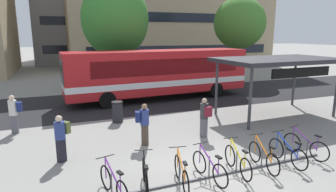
{
  "coord_description": "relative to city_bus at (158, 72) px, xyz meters",
  "views": [
    {
      "loc": [
        -4.16,
        -7.16,
        4.22
      ],
      "look_at": [
        0.4,
        4.6,
        1.49
      ],
      "focal_mm": 30.58,
      "sensor_mm": 36.0,
      "label": 1
    }
  ],
  "objects": [
    {
      "name": "ground",
      "position": [
        -1.98,
        -10.48,
        -1.78
      ],
      "size": [
        200.0,
        200.0,
        0.0
      ],
      "primitive_type": "plane",
      "color": "gray"
    },
    {
      "name": "parked_bicycle_blue_6",
      "position": [
        0.75,
        -10.82,
        -1.39
      ],
      "size": [
        0.52,
        1.72,
        0.99
      ],
      "rotation": [
        0.0,
        0.0,
        1.59
      ],
      "color": "black",
      "rests_on": "ground"
    },
    {
      "name": "commuter_maroon_pack_0",
      "position": [
        -0.61,
        -7.58,
        -0.82
      ],
      "size": [
        0.41,
        0.57,
        1.66
      ],
      "rotation": [
        0.0,
        0.0,
        1.78
      ],
      "color": "#565660",
      "rests_on": "ground"
    },
    {
      "name": "parked_bicycle_black_1",
      "position": [
        -4.12,
        -10.71,
        -1.39
      ],
      "size": [
        0.56,
        1.7,
        0.99
      ],
      "rotation": [
        0.0,
        0.0,
        1.36
      ],
      "color": "black",
      "rests_on": "ground"
    },
    {
      "name": "parked_bicycle_orange_5",
      "position": [
        -0.21,
        -10.8,
        -1.39
      ],
      "size": [
        0.52,
        1.72,
        0.99
      ],
      "rotation": [
        0.0,
        0.0,
        1.46
      ],
      "color": "black",
      "rests_on": "ground"
    },
    {
      "name": "parked_bicycle_purple_0",
      "position": [
        -5.0,
        -10.77,
        -1.39
      ],
      "size": [
        0.61,
        1.68,
        0.99
      ],
      "rotation": [
        0.0,
        0.0,
        1.82
      ],
      "color": "black",
      "rests_on": "ground"
    },
    {
      "name": "building_centre_block",
      "position": [
        0.1,
        30.51,
        5.68
      ],
      "size": [
        17.97,
        13.8,
        14.91
      ],
      "color": "gray",
      "rests_on": "ground"
    },
    {
      "name": "parked_bicycle_yellow_4",
      "position": [
        -1.17,
        -10.78,
        -1.39
      ],
      "size": [
        0.52,
        1.72,
        0.99
      ],
      "rotation": [
        0.0,
        0.0,
        1.46
      ],
      "color": "black",
      "rests_on": "ground"
    },
    {
      "name": "street_tree_1",
      "position": [
        9.45,
        4.75,
        3.42
      ],
      "size": [
        4.62,
        4.62,
        7.5
      ],
      "color": "brown",
      "rests_on": "ground"
    },
    {
      "name": "commuter_navy_pack_3",
      "position": [
        -3.21,
        -7.53,
        -0.83
      ],
      "size": [
        0.57,
        0.4,
        1.65
      ],
      "rotation": [
        0.0,
        0.0,
        6.1
      ],
      "color": "#47382D",
      "rests_on": "ground"
    },
    {
      "name": "commuter_olive_pack_2",
      "position": [
        -6.2,
        -7.91,
        -0.85
      ],
      "size": [
        0.6,
        0.57,
        1.62
      ],
      "rotation": [
        0.0,
        0.0,
        3.85
      ],
      "color": "black",
      "rests_on": "ground"
    },
    {
      "name": "parked_bicycle_purple_3",
      "position": [
        -2.19,
        -10.84,
        -1.39
      ],
      "size": [
        0.52,
        1.72,
        0.99
      ],
      "rotation": [
        0.0,
        0.0,
        1.7
      ],
      "color": "black",
      "rests_on": "ground"
    },
    {
      "name": "bike_rack",
      "position": [
        -1.65,
        -10.73,
        -1.68
      ],
      "size": [
        7.77,
        0.16,
        0.7
      ],
      "rotation": [
        0.0,
        0.0,
        0.01
      ],
      "color": "#47474C",
      "rests_on": "ground"
    },
    {
      "name": "transit_shelter",
      "position": [
        4.41,
        -6.04,
        1.08
      ],
      "size": [
        6.32,
        3.73,
        3.04
      ],
      "rotation": [
        0.0,
        0.0,
        0.02
      ],
      "color": "#38383D",
      "rests_on": "ground"
    },
    {
      "name": "bus_lane_asphalt",
      "position": [
        -1.98,
        0.0,
        -1.77
      ],
      "size": [
        80.0,
        7.2,
        0.01
      ],
      "primitive_type": "cube",
      "color": "#232326",
      "rests_on": "ground"
    },
    {
      "name": "parked_bicycle_orange_2",
      "position": [
        -3.1,
        -10.86,
        -1.39
      ],
      "size": [
        0.53,
        1.7,
        0.99
      ],
      "rotation": [
        0.0,
        0.0,
        1.39
      ],
      "color": "black",
      "rests_on": "ground"
    },
    {
      "name": "trash_bin",
      "position": [
        -3.57,
        -4.19,
        -1.26
      ],
      "size": [
        0.55,
        0.55,
        1.03
      ],
      "color": "#232328",
      "rests_on": "ground"
    },
    {
      "name": "street_tree_0",
      "position": [
        -1.69,
        5.12,
        3.58
      ],
      "size": [
        5.16,
        5.16,
        8.3
      ],
      "color": "brown",
      "rests_on": "ground"
    },
    {
      "name": "parked_bicycle_purple_7",
      "position": [
        1.78,
        -10.58,
        -1.39
      ],
      "size": [
        0.57,
        1.69,
        0.99
      ],
      "rotation": [
        0.0,
        0.0,
        1.79
      ],
      "color": "black",
      "rests_on": "ground"
    },
    {
      "name": "commuter_navy_pack_1",
      "position": [
        -8.02,
        -4.21,
        -0.8
      ],
      "size": [
        0.55,
        0.37,
        1.69
      ],
      "rotation": [
        0.0,
        0.0,
        3.05
      ],
      "color": "#565660",
      "rests_on": "ground"
    },
    {
      "name": "city_bus",
      "position": [
        0.0,
        0.0,
        0.0
      ],
      "size": [
        12.14,
        3.22,
        3.2
      ],
      "rotation": [
        0.0,
        0.0,
        3.2
      ],
      "color": "red",
      "rests_on": "ground"
    }
  ]
}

